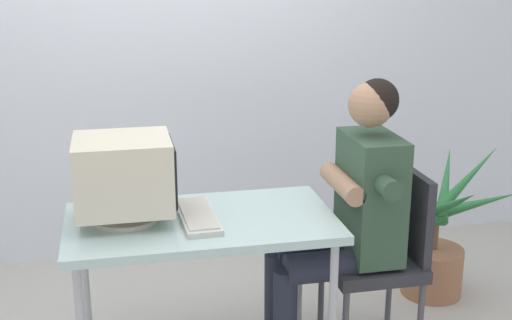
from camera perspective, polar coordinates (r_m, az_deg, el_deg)
name	(u,v)px	position (r m, az deg, el deg)	size (l,w,h in m)	color
wall_back	(217,13)	(4.21, -3.28, 12.11)	(8.00, 0.10, 3.00)	silver
desk	(202,232)	(3.00, -4.56, -5.97)	(1.16, 0.65, 0.74)	#B7B7BC
crt_monitor	(124,175)	(2.93, -10.93, -1.24)	(0.41, 0.36, 0.37)	beige
keyboard	(197,215)	(2.97, -4.92, -4.62)	(0.16, 0.44, 0.03)	silver
office_chair	(385,250)	(3.31, 10.67, -7.38)	(0.43, 0.43, 0.88)	#4C4C51
person_seated	(349,210)	(3.16, 7.73, -4.13)	(0.71, 0.58, 1.32)	#334C38
potted_plant	(435,235)	(3.92, 14.67, -6.07)	(0.79, 0.87, 0.87)	#9E6647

